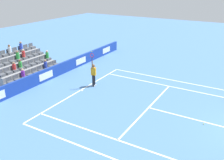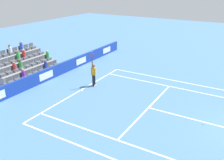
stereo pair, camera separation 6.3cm
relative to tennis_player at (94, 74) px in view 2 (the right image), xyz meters
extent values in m
cube|color=white|center=(1.20, -0.38, -0.99)|extent=(10.97, 0.10, 0.01)
cube|color=white|center=(1.20, 5.11, -0.99)|extent=(8.23, 0.10, 0.01)
cube|color=white|center=(1.20, 8.31, -0.99)|extent=(0.10, 6.40, 0.01)
cube|color=white|center=(5.31, 5.56, -0.99)|extent=(0.10, 11.89, 0.01)
cube|color=white|center=(-2.92, 5.56, -0.99)|extent=(0.10, 11.89, 0.01)
cube|color=white|center=(6.68, 5.56, -0.99)|extent=(0.10, 11.89, 0.01)
cube|color=white|center=(-4.29, 5.56, -0.99)|extent=(0.10, 11.89, 0.01)
cube|color=white|center=(1.20, -0.28, -0.99)|extent=(0.10, 0.20, 0.01)
cube|color=#193899|center=(1.20, -3.96, -0.48)|extent=(23.35, 0.20, 1.02)
cube|color=white|center=(-8.14, -3.85, -0.48)|extent=(1.49, 0.01, 0.57)
cube|color=white|center=(-3.47, -3.85, -0.48)|extent=(1.49, 0.01, 0.57)
cube|color=white|center=(1.20, -3.85, -0.48)|extent=(1.49, 0.01, 0.57)
cylinder|color=black|center=(-0.12, -0.03, -0.54)|extent=(0.16, 0.16, 0.90)
cylinder|color=black|center=(0.11, 0.02, -0.54)|extent=(0.16, 0.16, 0.90)
cube|color=white|center=(-0.12, -0.03, -0.95)|extent=(0.18, 0.28, 0.08)
cube|color=white|center=(0.11, 0.02, -0.95)|extent=(0.18, 0.28, 0.08)
cube|color=orange|center=(-0.01, 0.00, 0.21)|extent=(0.30, 0.40, 0.60)
sphere|color=brown|center=(-0.01, 0.00, 0.67)|extent=(0.24, 0.24, 0.24)
cylinder|color=brown|center=(0.21, 0.05, 0.82)|extent=(0.09, 0.09, 0.62)
cylinder|color=brown|center=(-0.23, 0.00, 0.23)|extent=(0.09, 0.09, 0.56)
cylinder|color=black|center=(0.21, 0.05, 1.27)|extent=(0.04, 0.04, 0.28)
torus|color=red|center=(0.21, 0.05, 1.55)|extent=(0.10, 0.31, 0.31)
sphere|color=#D1E533|center=(0.21, 0.05, 1.83)|extent=(0.07, 0.07, 0.07)
cube|color=gray|center=(1.20, -5.04, -0.78)|extent=(5.58, 0.95, 0.42)
cube|color=#545960|center=(-1.28, -5.04, -0.47)|extent=(0.48, 0.44, 0.20)
cube|color=#545960|center=(-1.28, -5.24, -0.22)|extent=(0.48, 0.04, 0.30)
cube|color=#545960|center=(-0.66, -5.04, -0.47)|extent=(0.48, 0.44, 0.20)
cube|color=#545960|center=(-0.66, -5.24, -0.22)|extent=(0.48, 0.04, 0.30)
cube|color=#545960|center=(-0.04, -5.04, -0.47)|extent=(0.48, 0.44, 0.20)
cube|color=#545960|center=(-0.04, -5.24, -0.22)|extent=(0.48, 0.04, 0.30)
cube|color=#545960|center=(0.58, -5.04, -0.47)|extent=(0.48, 0.44, 0.20)
cube|color=#545960|center=(0.58, -5.24, -0.22)|extent=(0.48, 0.04, 0.30)
cube|color=#545960|center=(1.20, -5.04, -0.47)|extent=(0.48, 0.44, 0.20)
cube|color=#545960|center=(1.20, -5.24, -0.22)|extent=(0.48, 0.04, 0.30)
cube|color=#545960|center=(1.82, -5.04, -0.47)|extent=(0.48, 0.44, 0.20)
cube|color=#545960|center=(1.82, -5.24, -0.22)|extent=(0.48, 0.04, 0.30)
cube|color=#545960|center=(2.44, -5.04, -0.47)|extent=(0.48, 0.44, 0.20)
cube|color=#545960|center=(2.44, -5.24, -0.22)|extent=(0.48, 0.04, 0.30)
cube|color=#545960|center=(3.06, -5.04, -0.47)|extent=(0.48, 0.44, 0.20)
cube|color=#545960|center=(3.06, -5.24, -0.22)|extent=(0.48, 0.04, 0.30)
cube|color=#545960|center=(3.68, -5.04, -0.47)|extent=(0.48, 0.44, 0.20)
cube|color=#545960|center=(3.68, -5.24, -0.22)|extent=(0.48, 0.04, 0.30)
cube|color=gray|center=(1.20, -5.99, -0.57)|extent=(5.58, 0.95, 0.84)
cube|color=#545960|center=(-1.28, -5.99, -0.05)|extent=(0.48, 0.44, 0.20)
cube|color=#545960|center=(-1.28, -6.19, 0.20)|extent=(0.48, 0.04, 0.30)
cube|color=#545960|center=(-0.66, -5.99, -0.05)|extent=(0.48, 0.44, 0.20)
cube|color=#545960|center=(-0.66, -6.19, 0.20)|extent=(0.48, 0.04, 0.30)
cube|color=#545960|center=(-0.04, -5.99, -0.05)|extent=(0.48, 0.44, 0.20)
cube|color=#545960|center=(-0.04, -6.19, 0.20)|extent=(0.48, 0.04, 0.30)
cube|color=#545960|center=(0.58, -5.99, -0.05)|extent=(0.48, 0.44, 0.20)
cube|color=#545960|center=(0.58, -6.19, 0.20)|extent=(0.48, 0.04, 0.30)
cube|color=#545960|center=(1.20, -5.99, -0.05)|extent=(0.48, 0.44, 0.20)
cube|color=#545960|center=(1.20, -6.19, 0.20)|extent=(0.48, 0.04, 0.30)
cube|color=#545960|center=(1.82, -5.99, -0.05)|extent=(0.48, 0.44, 0.20)
cube|color=#545960|center=(1.82, -6.19, 0.20)|extent=(0.48, 0.04, 0.30)
cube|color=#545960|center=(2.44, -5.99, -0.05)|extent=(0.48, 0.44, 0.20)
cube|color=#545960|center=(2.44, -6.19, 0.20)|extent=(0.48, 0.04, 0.30)
cube|color=#545960|center=(3.06, -5.99, -0.05)|extent=(0.48, 0.44, 0.20)
cube|color=#545960|center=(3.06, -6.19, 0.20)|extent=(0.48, 0.04, 0.30)
cube|color=#545960|center=(3.68, -5.99, -0.05)|extent=(0.48, 0.44, 0.20)
cube|color=#545960|center=(3.68, -6.19, 0.20)|extent=(0.48, 0.04, 0.30)
cube|color=gray|center=(1.20, -6.94, -0.36)|extent=(5.58, 0.95, 1.26)
cube|color=#545960|center=(-1.28, -6.94, 0.37)|extent=(0.48, 0.44, 0.20)
cube|color=#545960|center=(-1.28, -7.14, 0.62)|extent=(0.48, 0.04, 0.30)
cube|color=#545960|center=(-0.66, -6.94, 0.37)|extent=(0.48, 0.44, 0.20)
cube|color=#545960|center=(-0.66, -7.14, 0.62)|extent=(0.48, 0.04, 0.30)
cube|color=#545960|center=(-0.04, -6.94, 0.37)|extent=(0.48, 0.44, 0.20)
cube|color=#545960|center=(-0.04, -7.14, 0.62)|extent=(0.48, 0.04, 0.30)
cube|color=#545960|center=(0.58, -6.94, 0.37)|extent=(0.48, 0.44, 0.20)
cube|color=#545960|center=(0.58, -7.14, 0.62)|extent=(0.48, 0.04, 0.30)
cube|color=#545960|center=(1.20, -6.94, 0.37)|extent=(0.48, 0.44, 0.20)
cube|color=#545960|center=(1.20, -7.14, 0.62)|extent=(0.48, 0.04, 0.30)
cube|color=#545960|center=(1.82, -6.94, 0.37)|extent=(0.48, 0.44, 0.20)
cube|color=#545960|center=(1.82, -7.14, 0.62)|extent=(0.48, 0.04, 0.30)
cube|color=#545960|center=(2.44, -6.94, 0.37)|extent=(0.48, 0.44, 0.20)
cube|color=#545960|center=(2.44, -7.14, 0.62)|extent=(0.48, 0.04, 0.30)
cube|color=#545960|center=(3.06, -6.94, 0.37)|extent=(0.48, 0.44, 0.20)
cube|color=gray|center=(1.20, -7.89, -0.15)|extent=(5.58, 0.95, 1.68)
cube|color=#545960|center=(-1.28, -7.89, 0.79)|extent=(0.48, 0.44, 0.20)
cube|color=#545960|center=(-1.28, -8.09, 1.04)|extent=(0.48, 0.04, 0.30)
cube|color=#545960|center=(-0.66, -7.89, 0.79)|extent=(0.48, 0.44, 0.20)
cube|color=#545960|center=(-0.66, -8.09, 1.04)|extent=(0.48, 0.04, 0.30)
cube|color=#545960|center=(-0.04, -7.89, 0.79)|extent=(0.48, 0.44, 0.20)
cube|color=#545960|center=(-0.04, -8.09, 1.04)|extent=(0.48, 0.04, 0.30)
cube|color=#545960|center=(0.58, -7.89, 0.79)|extent=(0.48, 0.44, 0.20)
cube|color=#545960|center=(0.58, -8.09, 1.04)|extent=(0.48, 0.04, 0.30)
cube|color=#545960|center=(1.20, -7.89, 0.79)|extent=(0.48, 0.44, 0.20)
cube|color=#545960|center=(1.20, -8.09, 1.04)|extent=(0.48, 0.04, 0.30)
cube|color=#545960|center=(1.82, -7.89, 0.79)|extent=(0.48, 0.44, 0.20)
cube|color=#545960|center=(1.82, -8.09, 1.04)|extent=(0.48, 0.04, 0.30)
cylinder|color=red|center=(0.58, -6.99, 0.73)|extent=(0.28, 0.28, 0.52)
sphere|color=#D3A884|center=(0.58, -6.99, 1.09)|extent=(0.20, 0.20, 0.20)
cylinder|color=blue|center=(-0.04, -7.94, 1.15)|extent=(0.28, 0.28, 0.52)
sphere|color=#9E7251|center=(-0.04, -7.94, 1.51)|extent=(0.20, 0.20, 0.20)
cylinder|color=green|center=(1.20, -6.99, 0.73)|extent=(0.28, 0.28, 0.52)
sphere|color=#9E7251|center=(1.20, -6.99, 1.09)|extent=(0.20, 0.20, 0.20)
cylinder|color=purple|center=(2.44, -5.09, -0.15)|extent=(0.28, 0.28, 0.45)
sphere|color=#D3A884|center=(2.44, -5.09, 0.18)|extent=(0.20, 0.20, 0.20)
cylinder|color=green|center=(1.82, -6.04, 0.28)|extent=(0.28, 0.28, 0.47)
sphere|color=brown|center=(1.82, -6.04, 0.62)|extent=(0.20, 0.20, 0.20)
cylinder|color=red|center=(2.44, -6.04, 0.26)|extent=(0.28, 0.28, 0.42)
sphere|color=#9E7251|center=(2.44, -6.04, 0.57)|extent=(0.20, 0.20, 0.20)
cylinder|color=white|center=(1.20, -7.94, 1.14)|extent=(0.28, 0.28, 0.50)
sphere|color=brown|center=(1.20, -7.94, 1.49)|extent=(0.20, 0.20, 0.20)
cylinder|color=green|center=(-1.28, -6.04, 0.30)|extent=(0.28, 0.28, 0.51)
sphere|color=#D3A884|center=(-1.28, -6.04, 0.66)|extent=(0.20, 0.20, 0.20)
cylinder|color=blue|center=(-0.04, -5.09, -0.11)|extent=(0.28, 0.28, 0.52)
sphere|color=#9E7251|center=(-0.04, -5.09, 0.25)|extent=(0.20, 0.20, 0.20)
sphere|color=#D1E533|center=(1.49, 8.61, -0.96)|extent=(0.07, 0.07, 0.07)
camera|label=1|loc=(14.74, 10.30, 6.65)|focal=39.85mm
camera|label=2|loc=(14.70, 10.35, 6.65)|focal=39.85mm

